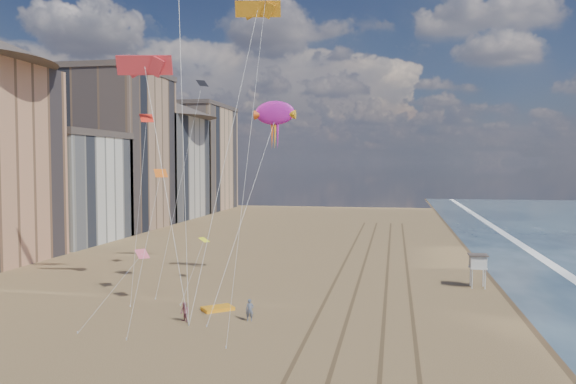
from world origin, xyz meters
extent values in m
plane|color=#42301E|center=(19.00, 40.00, 0.00)|extent=(260.00, 260.00, 0.00)
plane|color=white|center=(23.20, 40.00, 0.00)|extent=(260.00, 260.00, 0.00)
cube|color=brown|center=(-1.20, 30.00, 0.01)|extent=(0.28, 120.00, 0.01)
cube|color=brown|center=(1.20, 30.00, 0.01)|extent=(0.28, 120.00, 0.01)
cube|color=brown|center=(4.00, 30.00, 0.01)|extent=(0.28, 120.00, 0.01)
cube|color=brown|center=(6.20, 30.00, 0.01)|extent=(0.28, 120.00, 0.01)
cube|color=silver|center=(-45.00, 54.00, 8.00)|extent=(14.00, 18.00, 16.00)
cube|color=#473D38|center=(-45.00, 54.00, 16.50)|extent=(14.28, 18.36, 1.00)
cube|color=tan|center=(-46.00, 72.00, 14.00)|extent=(16.00, 20.00, 28.00)
cube|color=#473D38|center=(-46.00, 72.00, 28.50)|extent=(16.32, 20.40, 1.00)
cube|color=#BCB2A3|center=(-45.50, 92.00, 11.00)|extent=(15.00, 22.00, 22.00)
cone|color=#473D38|center=(-45.50, 92.00, 24.20)|extent=(34.22, 34.22, 4.40)
cube|color=tan|center=(-46.00, 114.00, 13.00)|extent=(16.00, 24.00, 26.00)
cube|color=#473D38|center=(-46.00, 114.00, 26.50)|extent=(16.32, 24.48, 1.00)
cylinder|color=silver|center=(12.13, 32.22, 0.90)|extent=(0.12, 0.12, 1.81)
cylinder|color=silver|center=(13.33, 32.22, 0.90)|extent=(0.12, 0.12, 1.81)
cylinder|color=silver|center=(12.13, 33.42, 0.90)|extent=(0.12, 0.12, 1.81)
cylinder|color=silver|center=(13.33, 33.42, 0.90)|extent=(0.12, 0.12, 1.81)
cube|color=silver|center=(12.73, 32.82, 1.96)|extent=(1.60, 1.60, 0.12)
cube|color=silver|center=(12.73, 32.82, 2.56)|extent=(1.50, 1.50, 1.10)
cube|color=#473D38|center=(12.73, 32.82, 3.21)|extent=(1.81, 1.81, 0.10)
cube|color=orange|center=(-9.52, 20.09, 0.14)|extent=(2.89, 2.76, 0.28)
ellipsoid|color=#B31B9C|center=(-7.03, 31.02, 17.08)|extent=(4.23, 0.79, 2.51)
cone|color=#CF4913|center=(-8.55, 31.02, 16.89)|extent=(1.13, 0.94, 0.94)
cone|color=#FFB01A|center=(-5.52, 31.02, 16.89)|extent=(1.13, 0.94, 0.94)
cylinder|color=silver|center=(-7.95, 23.21, 8.07)|extent=(0.03, 0.03, 22.53)
imported|color=slate|center=(-6.13, 17.55, 0.84)|extent=(0.69, 0.52, 1.69)
imported|color=#914A54|center=(-10.95, 16.37, 0.76)|extent=(0.93, 0.89, 1.52)
cube|color=orange|center=(-8.94, 31.89, 27.56)|extent=(4.63, 1.55, 1.58)
cube|color=#E3323B|center=(-17.30, 23.49, 20.83)|extent=(5.01, 1.66, 1.71)
plane|color=black|center=(-14.25, 30.11, 20.07)|extent=(1.63, 1.62, 0.74)
plane|color=#FDFF1A|center=(-14.45, 30.89, 4.24)|extent=(1.32, 1.36, 0.41)
plane|color=orange|center=(-15.02, 21.56, 11.25)|extent=(1.77, 1.71, 0.71)
plane|color=#FB2715|center=(-18.21, 25.80, 16.33)|extent=(2.05, 1.99, 0.86)
plane|color=#E3586E|center=(-16.86, 21.62, 4.20)|extent=(1.67, 1.69, 0.69)
camera|label=1|loc=(4.74, -23.64, 12.15)|focal=35.00mm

